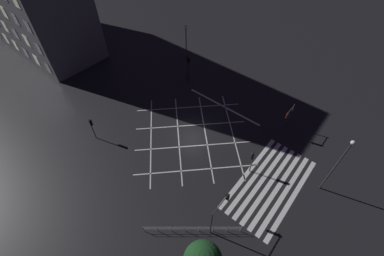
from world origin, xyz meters
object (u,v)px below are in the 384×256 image
traffic_light_ne_cross (189,64)px  traffic_light_sw_main (221,208)px  traffic_light_ne_main (187,62)px  traffic_light_se_main (289,115)px  traffic_light_nw_main (92,125)px  street_lamp_east (186,43)px  traffic_light_median_south (252,159)px  street_lamp_west (339,161)px

traffic_light_ne_cross → traffic_light_sw_main: bearing=-43.2°
traffic_light_ne_main → traffic_light_sw_main: (-16.15, -17.76, 0.05)m
traffic_light_ne_cross → traffic_light_se_main: (-0.87, -17.04, 0.24)m
traffic_light_ne_main → traffic_light_nw_main: size_ratio=1.31×
traffic_light_se_main → street_lamp_east: bearing=-91.2°
traffic_light_se_main → traffic_light_nw_main: size_ratio=1.18×
traffic_light_nw_main → traffic_light_ne_main: bearing=-3.1°
traffic_light_ne_cross → street_lamp_east: size_ratio=0.40×
traffic_light_median_south → street_lamp_west: 8.34m
traffic_light_se_main → traffic_light_sw_main: size_ratio=0.92×
traffic_light_ne_cross → traffic_light_median_south: bearing=-28.8°
traffic_light_ne_main → traffic_light_nw_main: 17.14m
traffic_light_ne_main → street_lamp_east: size_ratio=0.48×
traffic_light_median_south → traffic_light_nw_main: (-8.21, 17.90, -0.01)m
traffic_light_nw_main → street_lamp_west: 27.70m
traffic_light_ne_cross → street_lamp_east: 3.79m
traffic_light_ne_cross → street_lamp_west: bearing=-14.5°
street_lamp_east → street_lamp_west: size_ratio=1.10×
traffic_light_ne_cross → traffic_light_se_main: size_ratio=0.93×
traffic_light_ne_main → traffic_light_nw_main: bearing=-3.1°
traffic_light_ne_main → street_lamp_east: (-0.16, -0.07, 3.26)m
traffic_light_median_south → traffic_light_se_main: (8.38, -0.23, 0.47)m
traffic_light_nw_main → street_lamp_east: street_lamp_east is taller
traffic_light_nw_main → street_lamp_west: size_ratio=0.41×
traffic_light_median_south → traffic_light_sw_main: traffic_light_sw_main is taller
traffic_light_ne_main → traffic_light_nw_main: traffic_light_ne_main is taller
traffic_light_median_south → street_lamp_east: street_lamp_east is taller
traffic_light_nw_main → street_lamp_west: bearing=-65.9°
traffic_light_nw_main → street_lamp_east: bearing=-3.4°
traffic_light_se_main → street_lamp_east: size_ratio=0.43×
traffic_light_se_main → street_lamp_east: 17.48m
traffic_light_median_south → traffic_light_se_main: size_ratio=0.85×
traffic_light_median_south → street_lamp_east: (8.73, 16.90, 3.98)m
traffic_light_ne_main → street_lamp_east: street_lamp_east is taller
street_lamp_east → traffic_light_ne_main: bearing=24.1°
street_lamp_east → street_lamp_west: street_lamp_east is taller
traffic_light_median_south → street_lamp_east: size_ratio=0.37×
traffic_light_ne_main → street_lamp_east: 3.27m
traffic_light_ne_cross → street_lamp_east: street_lamp_east is taller
traffic_light_se_main → traffic_light_sw_main: bearing=2.1°
traffic_light_se_main → traffic_light_nw_main: 24.58m
traffic_light_sw_main → street_lamp_east: street_lamp_east is taller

